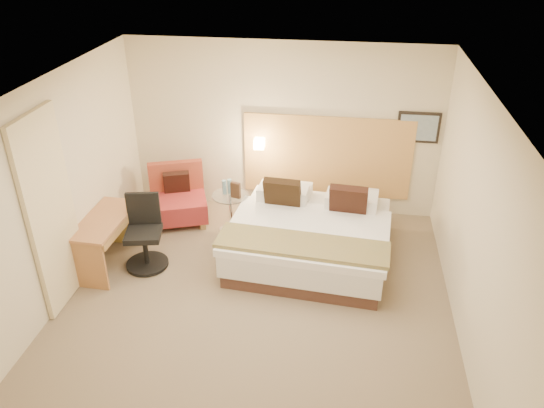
# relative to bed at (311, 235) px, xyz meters

# --- Properties ---
(floor) EXTENTS (4.80, 5.00, 0.02)m
(floor) POSITION_rel_bed_xyz_m (-0.58, -1.12, -0.35)
(floor) COLOR #776650
(floor) RESTS_ON ground
(ceiling) EXTENTS (4.80, 5.00, 0.02)m
(ceiling) POSITION_rel_bed_xyz_m (-0.58, -1.12, 2.37)
(ceiling) COLOR white
(ceiling) RESTS_ON floor
(wall_back) EXTENTS (4.80, 0.02, 2.70)m
(wall_back) POSITION_rel_bed_xyz_m (-0.58, 1.39, 1.01)
(wall_back) COLOR beige
(wall_back) RESTS_ON floor
(wall_front) EXTENTS (4.80, 0.02, 2.70)m
(wall_front) POSITION_rel_bed_xyz_m (-0.58, -3.63, 1.01)
(wall_front) COLOR beige
(wall_front) RESTS_ON floor
(wall_left) EXTENTS (0.02, 5.00, 2.70)m
(wall_left) POSITION_rel_bed_xyz_m (-2.99, -1.12, 1.01)
(wall_left) COLOR beige
(wall_left) RESTS_ON floor
(wall_right) EXTENTS (0.02, 5.00, 2.70)m
(wall_right) POSITION_rel_bed_xyz_m (1.83, -1.12, 1.01)
(wall_right) COLOR beige
(wall_right) RESTS_ON floor
(headboard_panel) EXTENTS (2.60, 0.04, 1.30)m
(headboard_panel) POSITION_rel_bed_xyz_m (0.12, 1.35, 0.61)
(headboard_panel) COLOR tan
(headboard_panel) RESTS_ON wall_back
(art_frame) EXTENTS (0.62, 0.03, 0.47)m
(art_frame) POSITION_rel_bed_xyz_m (1.44, 1.36, 1.16)
(art_frame) COLOR black
(art_frame) RESTS_ON wall_back
(art_canvas) EXTENTS (0.54, 0.01, 0.39)m
(art_canvas) POSITION_rel_bed_xyz_m (1.44, 1.34, 1.16)
(art_canvas) COLOR slate
(art_canvas) RESTS_ON wall_back
(lamp_arm) EXTENTS (0.02, 0.12, 0.02)m
(lamp_arm) POSITION_rel_bed_xyz_m (-0.93, 1.30, 0.81)
(lamp_arm) COLOR silver
(lamp_arm) RESTS_ON wall_back
(lamp_shade) EXTENTS (0.15, 0.15, 0.15)m
(lamp_shade) POSITION_rel_bed_xyz_m (-0.93, 1.24, 0.81)
(lamp_shade) COLOR #FFEDC6
(lamp_shade) RESTS_ON wall_back
(curtain) EXTENTS (0.06, 0.90, 2.42)m
(curtain) POSITION_rel_bed_xyz_m (-2.94, -1.37, 0.88)
(curtain) COLOR beige
(curtain) RESTS_ON wall_left
(bottle_a) EXTENTS (0.08, 0.08, 0.22)m
(bottle_a) POSITION_rel_bed_xyz_m (-1.34, 0.54, 0.38)
(bottle_a) COLOR #79A9BC
(bottle_a) RESTS_ON side_table
(bottle_b) EXTENTS (0.08, 0.08, 0.22)m
(bottle_b) POSITION_rel_bed_xyz_m (-1.27, 0.57, 0.38)
(bottle_b) COLOR #80B3C6
(bottle_b) RESTS_ON side_table
(menu_folder) EXTENTS (0.15, 0.09, 0.24)m
(menu_folder) POSITION_rel_bed_xyz_m (-1.15, 0.44, 0.39)
(menu_folder) COLOR #3C2618
(menu_folder) RESTS_ON side_table
(bed) EXTENTS (2.28, 2.24, 1.04)m
(bed) POSITION_rel_bed_xyz_m (0.00, 0.00, 0.00)
(bed) COLOR #482C24
(bed) RESTS_ON floor
(lounge_chair) EXTENTS (1.04, 0.98, 0.89)m
(lounge_chair) POSITION_rel_bed_xyz_m (-2.13, 0.72, 0.02)
(lounge_chair) COLOR #A97A4F
(lounge_chair) RESTS_ON floor
(side_table) EXTENTS (0.66, 0.66, 0.61)m
(side_table) POSITION_rel_bed_xyz_m (-1.24, 0.50, 0.00)
(side_table) COLOR white
(side_table) RESTS_ON floor
(desk) EXTENTS (0.58, 1.19, 0.73)m
(desk) POSITION_rel_bed_xyz_m (-2.69, -0.62, 0.24)
(desk) COLOR #AB6D43
(desk) RESTS_ON floor
(desk_chair) EXTENTS (0.68, 0.68, 1.02)m
(desk_chair) POSITION_rel_bed_xyz_m (-2.20, -0.53, 0.08)
(desk_chair) COLOR black
(desk_chair) RESTS_ON floor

